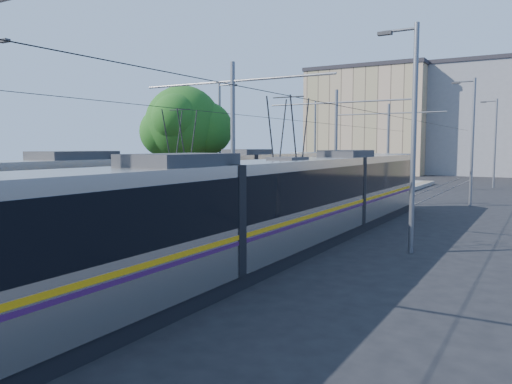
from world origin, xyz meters
The scene contains 13 objects.
ground centered at (0.00, 0.00, 0.00)m, with size 160.00×160.00×0.00m, color black.
platform centered at (0.00, 17.00, 0.15)m, with size 4.00×50.00×0.30m, color gray.
tactile_strip_left centered at (-1.45, 17.00, 0.30)m, with size 0.70×50.00×0.01m, color gray.
tactile_strip_right centered at (1.45, 17.00, 0.30)m, with size 0.70×50.00×0.01m, color gray.
rails centered at (0.00, 17.00, 0.02)m, with size 8.71×70.00×0.03m.
tram_left centered at (-3.60, 8.94, 1.71)m, with size 2.43×31.12×5.50m.
tram_right centered at (3.60, 6.00, 1.86)m, with size 2.43×30.14×5.50m.
catenary centered at (0.00, 14.15, 4.52)m, with size 9.20×70.00×7.00m.
street_lamps centered at (0.00, 21.00, 4.18)m, with size 15.18×38.22×8.00m.
shelter centered at (0.92, 16.38, 1.61)m, with size 0.94×1.26×2.50m.
tree centered at (-7.65, 14.90, 5.06)m, with size 5.16×4.77×7.49m.
building_left centered at (-10.00, 60.00, 7.28)m, with size 16.32×12.24×14.54m.
building_centre centered at (6.00, 64.00, 7.35)m, with size 18.36×14.28×14.68m.
Camera 1 is at (11.52, -9.87, 3.79)m, focal length 35.00 mm.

